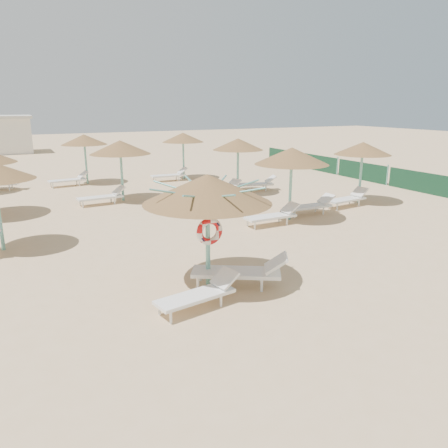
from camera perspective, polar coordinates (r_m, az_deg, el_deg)
name	(u,v)px	position (r m, az deg, el deg)	size (l,w,h in m)	color
ground	(216,285)	(10.61, -1.08, -8.02)	(120.00, 120.00, 0.00)	tan
main_palapa	(207,189)	(10.01, -2.19, 4.53)	(2.99, 2.99, 2.68)	#65B0A5
lounger_main_a	(200,293)	(9.40, -3.13, -9.05)	(1.95, 0.90, 0.68)	white
lounger_main_b	(242,271)	(10.41, 2.43, -6.16)	(2.29, 1.71, 0.82)	white
palapa_field	(138,150)	(19.47, -11.17, 9.44)	(18.68, 13.93, 2.72)	#65B0A5
windbreak_fence	(362,171)	(26.36, 17.61, 6.59)	(0.08, 19.84, 1.10)	#16442E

